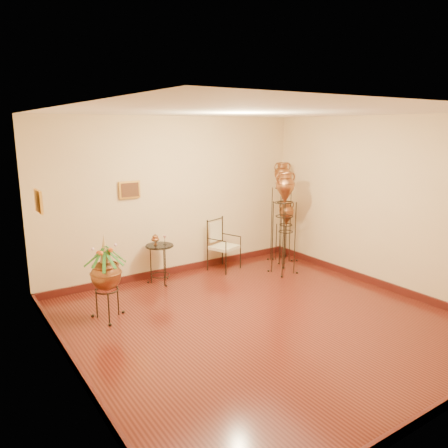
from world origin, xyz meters
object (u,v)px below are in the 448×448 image
side_table (160,263)px  amphora_mid (284,223)px  armchair (224,245)px  planter_urn (106,272)px  amphora_tall (281,211)px

side_table → amphora_mid: bearing=-20.0°
armchair → planter_urn: bearing=180.0°
planter_urn → amphora_mid: bearing=2.5°
amphora_tall → planter_urn: bearing=-168.9°
amphora_mid → planter_urn: 3.34m
planter_urn → side_table: planter_urn is taller
amphora_mid → side_table: size_ratio=2.20×
amphora_tall → side_table: size_ratio=2.33×
side_table → armchair: bearing=-0.0°
amphora_mid → amphora_tall: bearing=53.2°
amphora_tall → side_table: amphora_tall is taller
amphora_tall → planter_urn: amphora_tall is taller
amphora_tall → side_table: (-2.54, 0.16, -0.66)m
planter_urn → amphora_tall: bearing=11.1°
amphora_tall → amphora_mid: amphora_tall is taller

